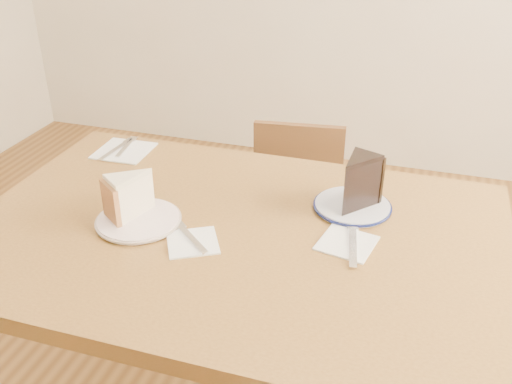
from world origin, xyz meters
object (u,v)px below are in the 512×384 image
(plate_navy, at_px, (352,206))
(chair_far, at_px, (292,225))
(plate_cream, at_px, (139,220))
(carrot_cake, at_px, (133,196))
(table, at_px, (234,265))
(chocolate_cake, at_px, (355,186))

(plate_navy, bearing_deg, chair_far, 120.11)
(chair_far, distance_m, plate_cream, 0.75)
(plate_cream, relative_size, carrot_cake, 1.82)
(table, height_order, plate_navy, plate_navy)
(plate_navy, xyz_separation_m, chocolate_cake, (0.00, -0.01, 0.06))
(chair_far, relative_size, chocolate_cake, 6.38)
(chair_far, xyz_separation_m, plate_cream, (-0.21, -0.62, 0.35))
(plate_navy, bearing_deg, chocolate_cake, -73.14)
(plate_cream, xyz_separation_m, chocolate_cake, (0.46, 0.19, 0.06))
(chair_far, height_order, carrot_cake, carrot_cake)
(plate_navy, height_order, chocolate_cake, chocolate_cake)
(carrot_cake, height_order, chocolate_cake, chocolate_cake)
(plate_cream, bearing_deg, chocolate_cake, 23.00)
(chair_far, bearing_deg, plate_navy, 113.14)
(chair_far, height_order, chocolate_cake, chocolate_cake)
(table, height_order, chair_far, table)
(table, height_order, chocolate_cake, chocolate_cake)
(table, bearing_deg, carrot_cake, -175.40)
(plate_cream, bearing_deg, table, 9.86)
(table, xyz_separation_m, chocolate_cake, (0.24, 0.16, 0.17))
(plate_cream, bearing_deg, plate_navy, 24.69)
(chair_far, height_order, plate_navy, plate_navy)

